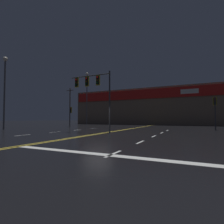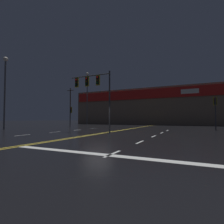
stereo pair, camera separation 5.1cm
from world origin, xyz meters
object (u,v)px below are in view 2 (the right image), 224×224
at_px(traffic_signal_corner_northeast, 215,106).
at_px(streetlight_far_median, 5,83).
at_px(streetlight_far_left, 87,92).
at_px(traffic_signal_median, 92,86).
at_px(traffic_signal_corner_northwest, 71,112).

bearing_deg(traffic_signal_corner_northeast, streetlight_far_median, -156.40).
bearing_deg(traffic_signal_corner_northeast, streetlight_far_left, 161.93).
relative_size(streetlight_far_left, streetlight_far_median, 1.25).
bearing_deg(traffic_signal_median, streetlight_far_median, -175.45).
height_order(traffic_signal_median, streetlight_far_left, streetlight_far_left).
xyz_separation_m(traffic_signal_median, traffic_signal_corner_northeast, (11.35, 9.29, -1.74)).
xyz_separation_m(traffic_signal_median, streetlight_far_median, (-12.12, -0.96, 1.20)).
bearing_deg(streetlight_far_left, traffic_signal_median, -55.02).
xyz_separation_m(traffic_signal_median, traffic_signal_corner_northwest, (-9.45, 8.43, -2.21)).
distance_m(traffic_signal_median, traffic_signal_corner_northeast, 14.77).
relative_size(traffic_signal_median, streetlight_far_median, 0.65).
bearing_deg(streetlight_far_median, traffic_signal_corner_northeast, 23.60).
xyz_separation_m(traffic_signal_corner_northeast, streetlight_far_median, (-23.47, -10.25, 2.94)).
distance_m(traffic_signal_median, streetlight_far_median, 12.22).
height_order(traffic_signal_median, streetlight_far_median, streetlight_far_median).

